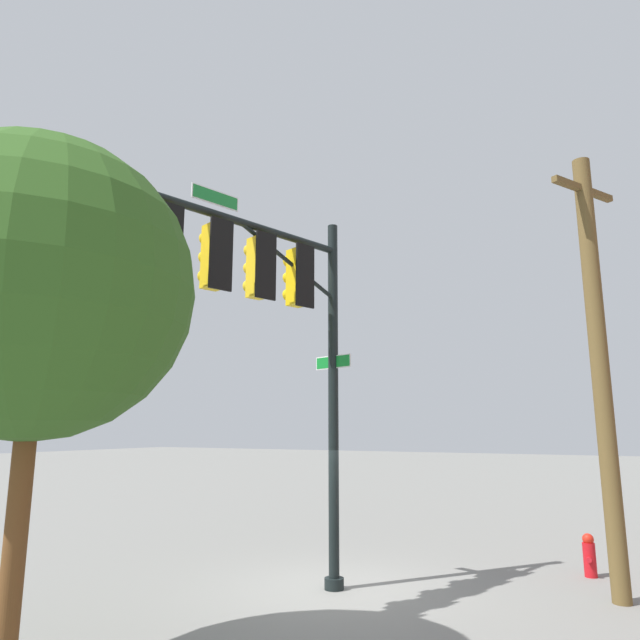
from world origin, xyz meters
TOP-DOWN VIEW (x-y plane):
  - ground_plane at (0.00, 0.00)m, footprint 120.00×120.00m
  - signal_pole_assembly at (2.09, -0.70)m, footprint 5.19×2.27m
  - utility_pole at (-1.47, 4.70)m, footprint 1.61×1.01m
  - fire_hydrant at (-3.14, 4.16)m, footprint 0.33×0.24m
  - tree_near at (5.66, -1.18)m, footprint 3.69×3.69m

SIDE VIEW (x-z plane):
  - ground_plane at x=0.00m, z-range 0.00..0.00m
  - fire_hydrant at x=-3.14m, z-range 0.00..0.83m
  - utility_pole at x=-1.47m, z-range 0.11..8.17m
  - tree_near at x=5.66m, z-range 1.36..7.81m
  - signal_pole_assembly at x=2.09m, z-range 1.76..8.80m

